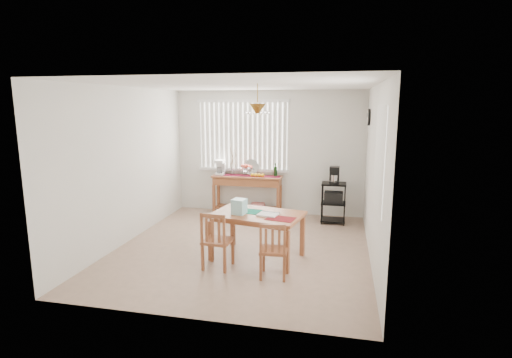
% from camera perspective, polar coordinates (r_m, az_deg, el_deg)
% --- Properties ---
extents(ground, '(4.00, 4.50, 0.01)m').
position_cam_1_polar(ground, '(6.62, -1.89, -9.84)').
color(ground, tan).
extents(room_shell, '(4.20, 4.70, 2.70)m').
position_cam_1_polar(room_shell, '(6.25, -1.92, 4.93)').
color(room_shell, silver).
rests_on(room_shell, ground).
extents(sideboard, '(1.47, 0.41, 0.83)m').
position_cam_1_polar(sideboard, '(8.44, -1.22, -0.92)').
color(sideboard, '#975533').
rests_on(sideboard, ground).
extents(sideboard_items, '(1.40, 0.35, 0.63)m').
position_cam_1_polar(sideboard_items, '(8.45, -2.77, 1.38)').
color(sideboard_items, maroon).
rests_on(sideboard_items, sideboard).
extents(wire_cart, '(0.47, 0.38, 0.80)m').
position_cam_1_polar(wire_cart, '(7.98, 11.01, -2.82)').
color(wire_cart, black).
rests_on(wire_cart, ground).
extents(cart_items, '(0.19, 0.23, 0.33)m').
position_cam_1_polar(cart_items, '(7.90, 11.13, 0.51)').
color(cart_items, black).
rests_on(cart_items, wire_cart).
extents(dining_table, '(1.45, 1.08, 0.70)m').
position_cam_1_polar(dining_table, '(6.02, 0.19, -5.65)').
color(dining_table, '#975533').
rests_on(dining_table, ground).
extents(table_items, '(1.00, 0.65, 0.23)m').
position_cam_1_polar(table_items, '(5.93, -1.38, -4.26)').
color(table_items, '#167E64').
rests_on(table_items, dining_table).
extents(chair_left, '(0.41, 0.41, 0.84)m').
position_cam_1_polar(chair_left, '(5.73, -5.63, -8.77)').
color(chair_left, '#975533').
rests_on(chair_left, ground).
extents(chair_right, '(0.39, 0.39, 0.79)m').
position_cam_1_polar(chair_right, '(5.43, 2.52, -10.15)').
color(chair_right, '#975533').
rests_on(chair_right, ground).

